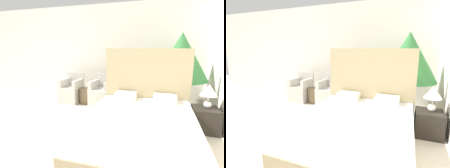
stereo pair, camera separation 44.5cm
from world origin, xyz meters
The scene contains 8 objects.
wall_back centered at (0.00, 3.83, 1.45)m, with size 10.00×0.06×2.90m.
bed centered at (1.41, 1.34, 0.30)m, with size 1.83×2.21×1.58m.
armchair_near_window_left centered at (-0.86, 3.09, 0.30)m, with size 0.56×0.65×0.86m.
armchair_near_window_right centered at (0.10, 3.09, 0.30)m, with size 0.59×0.67×0.86m.
potted_palm centered at (2.14, 3.00, 1.35)m, with size 1.27×1.27×1.95m.
nightstand centered at (2.58, 2.08, 0.23)m, with size 0.47×0.49×0.46m.
table_lamp centered at (2.60, 2.10, 0.78)m, with size 0.31×0.31×0.46m.
side_table centered at (-0.38, 3.07, 0.22)m, with size 0.40×0.40×0.44m.
Camera 2 is at (2.17, -1.32, 1.57)m, focal length 28.00 mm.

